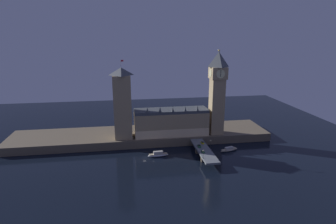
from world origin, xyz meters
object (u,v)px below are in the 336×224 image
car_southbound_trail (202,143)px  street_lamp_mid (210,144)px  boat_upstream (158,155)px  car_northbound_lead (199,146)px  car_northbound_trail (203,152)px  pedestrian_mid_walk (211,150)px  clock_tower (217,91)px  street_lamp_near (203,153)px  victoria_tower (122,103)px  boat_downstream (229,149)px

car_southbound_trail → street_lamp_mid: size_ratio=0.61×
boat_upstream → car_northbound_lead: bearing=-0.6°
car_northbound_trail → boat_upstream: size_ratio=0.26×
car_southbound_trail → pedestrian_mid_walk: (2.21, -16.50, 0.33)m
car_northbound_trail → pedestrian_mid_walk: size_ratio=2.29×
clock_tower → car_southbound_trail: (-16.88, -19.62, -37.51)m
street_lamp_near → street_lamp_mid: 17.62m
street_lamp_mid → pedestrian_mid_walk: bearing=-95.4°
victoria_tower → street_lamp_near: size_ratio=10.34×
car_northbound_lead → boat_downstream: bearing=5.1°
car_northbound_lead → street_lamp_mid: size_ratio=0.60×
boat_downstream → car_southbound_trail: bearing=168.0°
car_northbound_lead → boat_upstream: size_ratio=0.28×
street_lamp_mid → clock_tower: bearing=65.9°
street_lamp_mid → boat_upstream: bearing=171.2°
street_lamp_mid → boat_downstream: street_lamp_mid is taller
street_lamp_mid → street_lamp_near: bearing=-123.3°
clock_tower → car_northbound_lead: clock_tower is taller
pedestrian_mid_walk → boat_downstream: 22.74m
street_lamp_mid → boat_downstream: bearing=23.7°
street_lamp_mid → boat_downstream: 21.73m
clock_tower → boat_upstream: clock_tower is taller
boat_downstream → clock_tower: bearing=98.9°
car_northbound_lead → boat_upstream: (-31.59, 0.32, -5.05)m
victoria_tower → car_northbound_lead: bearing=-26.1°
pedestrian_mid_walk → clock_tower: bearing=67.9°
clock_tower → car_northbound_lead: 50.44m
car_northbound_lead → boat_downstream: 25.74m
street_lamp_near → pedestrian_mid_walk: bearing=48.7°
car_northbound_lead → street_lamp_near: size_ratio=0.72×
clock_tower → victoria_tower: clock_tower is taller
car_southbound_trail → car_northbound_trail: bearing=-104.5°
car_northbound_lead → pedestrian_mid_walk: bearing=-56.0°
boat_upstream → street_lamp_near: bearing=-35.5°
boat_upstream → boat_downstream: bearing=2.0°
car_northbound_trail → boat_downstream: (25.07, 12.77, -5.25)m
victoria_tower → pedestrian_mid_walk: bearing=-30.7°
clock_tower → car_southbound_trail: 45.57m
clock_tower → street_lamp_near: size_ratio=11.49×
car_northbound_lead → car_southbound_trail: bearing=56.4°
car_northbound_lead → car_northbound_trail: car_northbound_lead is taller
clock_tower → boat_downstream: bearing=-81.1°
victoria_tower → car_southbound_trail: victoria_tower is taller
clock_tower → boat_downstream: size_ratio=4.48×
victoria_tower → car_northbound_lead: size_ratio=14.34×
clock_tower → victoria_tower: bearing=178.9°
pedestrian_mid_walk → boat_upstream: 39.91m
clock_tower → street_lamp_mid: 48.47m
car_southbound_trail → boat_downstream: 21.75m
street_lamp_near → boat_upstream: bearing=144.5°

